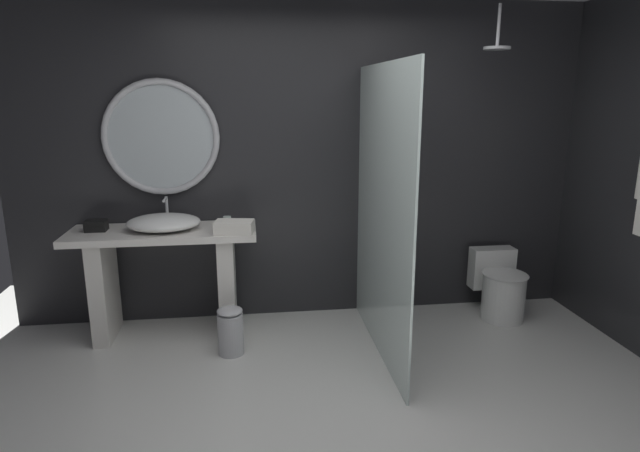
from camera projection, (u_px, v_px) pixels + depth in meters
ground_plane at (345, 442)px, 2.97m from camera, size 5.76×5.76×0.00m
back_wall_panel at (307, 163)px, 4.48m from camera, size 4.80×0.10×2.60m
vanity_counter at (165, 270)px, 4.19m from camera, size 1.42×0.54×0.85m
vessel_sink at (164, 222)px, 4.11m from camera, size 0.55×0.45×0.22m
tumbler_cup at (227, 223)px, 4.14m from camera, size 0.06×0.06×0.10m
tissue_box at (96, 225)px, 4.08m from camera, size 0.16×0.12×0.08m
round_wall_mirror at (161, 138)px, 4.19m from camera, size 0.90×0.05×0.90m
shower_glass_panel at (382, 214)px, 3.81m from camera, size 0.02×1.55×2.07m
rain_shower_head at (497, 44)px, 3.95m from camera, size 0.20×0.20×0.32m
toilet at (500, 287)px, 4.59m from camera, size 0.38×0.53×0.55m
waste_bin at (231, 330)px, 3.93m from camera, size 0.19×0.19×0.36m
folded_hand_towel at (234, 227)px, 4.01m from camera, size 0.31×0.22×0.09m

